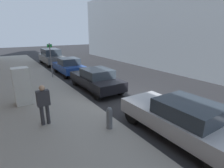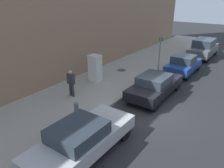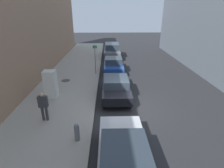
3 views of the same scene
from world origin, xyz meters
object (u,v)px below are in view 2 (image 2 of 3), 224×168
at_px(parked_hatchback_blue, 184,64).
at_px(pedestrian_walking_far, 71,82).
at_px(fire_hydrant, 76,110).
at_px(parked_sedan_dark, 155,85).
at_px(street_sign_post, 160,52).
at_px(discarded_refrigerator, 95,68).
at_px(parked_suv_gray, 203,48).
at_px(parked_sedan_silver, 82,139).

bearing_deg(parked_hatchback_blue, pedestrian_walking_far, -115.12).
xyz_separation_m(fire_hydrant, pedestrian_walking_far, (-1.90, 1.58, 0.47)).
distance_m(parked_sedan_dark, parked_hatchback_blue, 5.07).
bearing_deg(street_sign_post, discarded_refrigerator, -119.41).
bearing_deg(parked_suv_gray, parked_sedan_dark, -90.00).
bearing_deg(fire_hydrant, parked_sedan_silver, -41.50).
bearing_deg(parked_sedan_silver, fire_hydrant, 138.50).
height_order(street_sign_post, parked_sedan_silver, street_sign_post).
height_order(parked_sedan_silver, parked_sedan_dark, parked_sedan_silver).
bearing_deg(discarded_refrigerator, parked_sedan_dark, 5.07).
xyz_separation_m(street_sign_post, parked_hatchback_blue, (1.64, 0.87, -0.89)).
distance_m(fire_hydrant, parked_hatchback_blue, 9.87).
distance_m(parked_sedan_silver, parked_sedan_dark, 6.30).
relative_size(fire_hydrant, parked_sedan_dark, 0.19).
bearing_deg(parked_suv_gray, fire_hydrant, -97.03).
relative_size(street_sign_post, pedestrian_walking_far, 1.66).
relative_size(fire_hydrant, parked_suv_gray, 0.18).
bearing_deg(parked_sedan_silver, parked_sedan_dark, 90.00).
height_order(discarded_refrigerator, parked_sedan_silver, discarded_refrigerator).
bearing_deg(discarded_refrigerator, parked_sedan_silver, -54.55).
distance_m(discarded_refrigerator, pedestrian_walking_far, 2.69).
height_order(discarded_refrigerator, street_sign_post, street_sign_post).
bearing_deg(pedestrian_walking_far, fire_hydrant, -30.38).
relative_size(street_sign_post, parked_suv_gray, 0.57).
xyz_separation_m(street_sign_post, parked_suv_gray, (1.64, 6.58, -0.71)).
xyz_separation_m(discarded_refrigerator, street_sign_post, (2.57, 4.56, 0.55)).
xyz_separation_m(pedestrian_walking_far, parked_suv_gray, (3.80, 13.80, -0.15)).
bearing_deg(parked_hatchback_blue, parked_sedan_dark, -90.00).
xyz_separation_m(parked_hatchback_blue, parked_suv_gray, (0.00, 5.70, 0.18)).
distance_m(street_sign_post, parked_hatchback_blue, 2.06).
bearing_deg(fire_hydrant, street_sign_post, 88.35).
bearing_deg(fire_hydrant, discarded_refrigerator, 118.66).
bearing_deg(discarded_refrigerator, fire_hydrant, -61.34).
height_order(pedestrian_walking_far, parked_sedan_dark, pedestrian_walking_far).
relative_size(pedestrian_walking_far, parked_sedan_dark, 0.36).
bearing_deg(parked_sedan_silver, parked_suv_gray, 90.00).
distance_m(fire_hydrant, parked_sedan_dark, 5.00).
bearing_deg(fire_hydrant, parked_hatchback_blue, 78.92).
bearing_deg(parked_sedan_dark, parked_hatchback_blue, 90.00).
distance_m(pedestrian_walking_far, parked_suv_gray, 14.32).
xyz_separation_m(pedestrian_walking_far, parked_hatchback_blue, (3.80, 8.10, -0.33)).
relative_size(discarded_refrigerator, fire_hydrant, 2.17).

